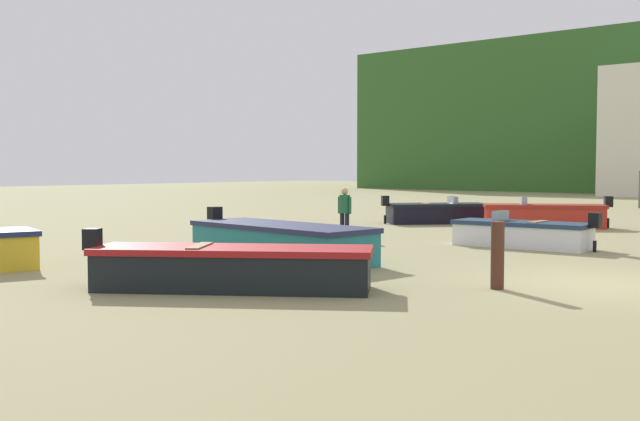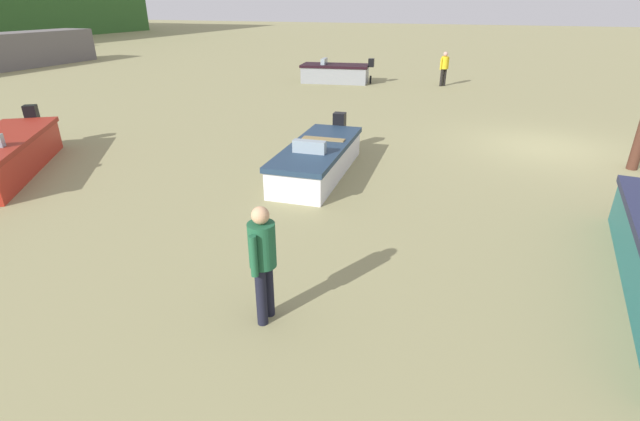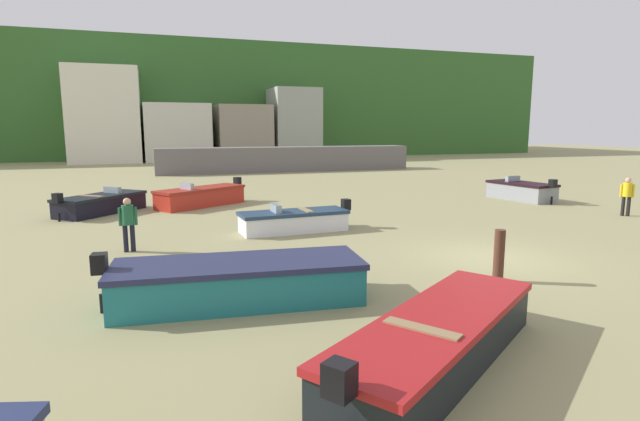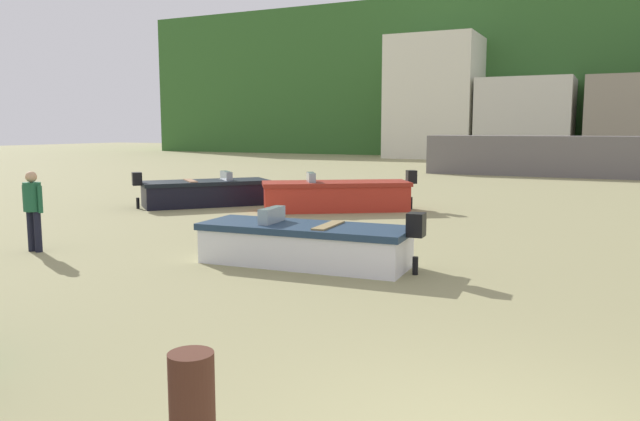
{
  "view_description": "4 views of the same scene",
  "coord_description": "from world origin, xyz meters",
  "px_view_note": "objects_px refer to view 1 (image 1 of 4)",
  "views": [
    {
      "loc": [
        5.54,
        -14.9,
        2.29
      ],
      "look_at": [
        -10.1,
        3.3,
        0.92
      ],
      "focal_mm": 43.19,
      "sensor_mm": 36.0,
      "label": 1
    },
    {
      "loc": [
        -14.07,
        1.74,
        3.81
      ],
      "look_at": [
        -8.05,
        3.94,
        0.87
      ],
      "focal_mm": 25.57,
      "sensor_mm": 36.0,
      "label": 2
    },
    {
      "loc": [
        -9.0,
        -11.43,
        3.63
      ],
      "look_at": [
        -2.89,
        6.56,
        0.49
      ],
      "focal_mm": 27.94,
      "sensor_mm": 36.0,
      "label": 3
    },
    {
      "loc": [
        0.75,
        -4.46,
        2.46
      ],
      "look_at": [
        -3.92,
        5.24,
        1.03
      ],
      "focal_mm": 34.72,
      "sensor_mm": 36.0,
      "label": 4
    }
  ],
  "objects_px": {
    "boat_black_0": "(232,268)",
    "mooring_post_near_water": "(497,255)",
    "boat_black_2": "(436,213)",
    "beach_walker_distant": "(345,209)",
    "boat_red_3": "(544,216)",
    "boat_teal_4": "(280,242)",
    "boat_white_6": "(522,234)"
  },
  "relations": [
    {
      "from": "boat_teal_4",
      "to": "mooring_post_near_water",
      "type": "bearing_deg",
      "value": 90.66
    },
    {
      "from": "boat_black_0",
      "to": "boat_red_3",
      "type": "xyz_separation_m",
      "value": [
        -1.89,
        17.62,
        0.04
      ]
    },
    {
      "from": "boat_black_0",
      "to": "mooring_post_near_water",
      "type": "distance_m",
      "value": 4.96
    },
    {
      "from": "boat_black_2",
      "to": "boat_white_6",
      "type": "distance_m",
      "value": 9.38
    },
    {
      "from": "boat_black_0",
      "to": "boat_red_3",
      "type": "relative_size",
      "value": 1.13
    },
    {
      "from": "boat_black_2",
      "to": "boat_teal_4",
      "type": "bearing_deg",
      "value": -32.27
    },
    {
      "from": "boat_black_0",
      "to": "boat_black_2",
      "type": "xyz_separation_m",
      "value": [
        -6.19,
        16.93,
        0.01
      ]
    },
    {
      "from": "boat_red_3",
      "to": "beach_walker_distant",
      "type": "distance_m",
      "value": 8.86
    },
    {
      "from": "mooring_post_near_water",
      "to": "boat_white_6",
      "type": "bearing_deg",
      "value": 112.62
    },
    {
      "from": "boat_teal_4",
      "to": "boat_black_2",
      "type": "bearing_deg",
      "value": -158.21
    },
    {
      "from": "boat_black_0",
      "to": "boat_black_2",
      "type": "bearing_deg",
      "value": 165.41
    },
    {
      "from": "boat_black_0",
      "to": "boat_red_3",
      "type": "bearing_deg",
      "value": 151.44
    },
    {
      "from": "boat_white_6",
      "to": "beach_walker_distant",
      "type": "height_order",
      "value": "beach_walker_distant"
    },
    {
      "from": "boat_black_2",
      "to": "boat_red_3",
      "type": "xyz_separation_m",
      "value": [
        4.3,
        0.69,
        0.03
      ]
    },
    {
      "from": "boat_red_3",
      "to": "beach_walker_distant",
      "type": "relative_size",
      "value": 2.75
    },
    {
      "from": "boat_black_2",
      "to": "beach_walker_distant",
      "type": "relative_size",
      "value": 2.46
    },
    {
      "from": "boat_red_3",
      "to": "boat_white_6",
      "type": "xyz_separation_m",
      "value": [
        2.57,
        -7.08,
        -0.07
      ]
    },
    {
      "from": "boat_black_0",
      "to": "beach_walker_distant",
      "type": "relative_size",
      "value": 3.12
    },
    {
      "from": "boat_teal_4",
      "to": "boat_white_6",
      "type": "xyz_separation_m",
      "value": [
        3.11,
        6.71,
        -0.07
      ]
    },
    {
      "from": "boat_black_0",
      "to": "beach_walker_distant",
      "type": "xyz_separation_m",
      "value": [
        -4.77,
        9.26,
        0.54
      ]
    },
    {
      "from": "boat_red_3",
      "to": "boat_teal_4",
      "type": "bearing_deg",
      "value": 145.0
    },
    {
      "from": "boat_teal_4",
      "to": "boat_black_0",
      "type": "bearing_deg",
      "value": 38.02
    },
    {
      "from": "boat_black_0",
      "to": "boat_teal_4",
      "type": "bearing_deg",
      "value": 177.6
    },
    {
      "from": "boat_black_2",
      "to": "boat_white_6",
      "type": "relative_size",
      "value": 0.96
    },
    {
      "from": "boat_red_3",
      "to": "boat_teal_4",
      "type": "xyz_separation_m",
      "value": [
        -0.53,
        -13.79,
        0.0
      ]
    },
    {
      "from": "beach_walker_distant",
      "to": "mooring_post_near_water",
      "type": "bearing_deg",
      "value": -34.58
    },
    {
      "from": "boat_red_3",
      "to": "boat_teal_4",
      "type": "height_order",
      "value": "boat_teal_4"
    },
    {
      "from": "boat_white_6",
      "to": "mooring_post_near_water",
      "type": "relative_size",
      "value": 3.28
    },
    {
      "from": "boat_black_2",
      "to": "boat_teal_4",
      "type": "height_order",
      "value": "boat_teal_4"
    },
    {
      "from": "boat_red_3",
      "to": "mooring_post_near_water",
      "type": "bearing_deg",
      "value": 168.54
    },
    {
      "from": "boat_red_3",
      "to": "beach_walker_distant",
      "type": "xyz_separation_m",
      "value": [
        -2.88,
        -8.36,
        0.5
      ]
    },
    {
      "from": "boat_white_6",
      "to": "boat_teal_4",
      "type": "bearing_deg",
      "value": 151.73
    }
  ]
}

